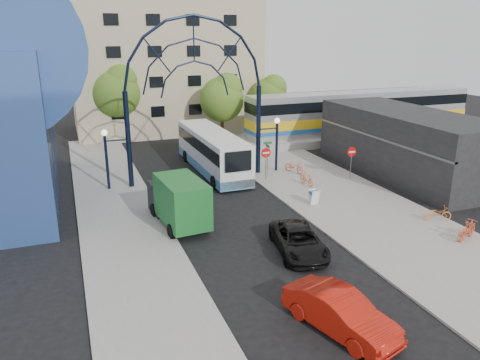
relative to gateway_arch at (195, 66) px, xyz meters
name	(u,v)px	position (x,y,z in m)	size (l,w,h in m)	color
ground	(273,260)	(0.00, -14.00, -8.56)	(120.00, 120.00, 0.00)	black
sidewalk_east	(362,211)	(8.00, -10.00, -8.50)	(8.00, 56.00, 0.12)	gray
plaza_west	(125,231)	(-6.50, -8.00, -8.50)	(5.00, 50.00, 0.12)	gray
gateway_arch	(195,66)	(0.00, 0.00, 0.00)	(13.64, 0.44, 12.10)	black
stop_sign	(266,156)	(4.80, -2.00, -6.56)	(0.80, 0.07, 2.50)	slate
do_not_enter_sign	(352,155)	(11.00, -4.00, -6.58)	(0.76, 0.07, 2.48)	slate
street_name_sign	(268,152)	(5.20, -1.40, -6.43)	(0.70, 0.70, 2.80)	slate
sandwich_board	(314,195)	(5.60, -8.02, -7.81)	(0.55, 0.61, 0.99)	white
commercial_block_east	(406,143)	(16.00, -4.00, -6.06)	(6.00, 16.00, 5.00)	black
apartment_block	(163,67)	(2.00, 20.97, -1.55)	(20.00, 12.10, 14.00)	#C5AE88
train_platform	(359,135)	(20.00, 8.00, -8.16)	(32.00, 5.00, 0.80)	gray
train_car	(361,112)	(20.00, 8.00, -5.66)	(25.10, 3.05, 4.20)	#B7B7BC
tree_north_a	(223,97)	(6.12, 11.93, -3.95)	(4.48, 4.48, 7.00)	#382314
tree_north_b	(117,90)	(-3.88, 15.93, -3.29)	(5.12, 5.12, 8.00)	#382314
tree_north_c	(269,95)	(12.12, 13.93, -4.28)	(4.16, 4.16, 6.50)	#382314
city_bus	(212,151)	(1.80, 2.00, -6.85)	(2.91, 11.94, 3.26)	white
green_truck	(178,200)	(-3.36, -7.82, -7.08)	(2.67, 6.04, 2.97)	black
black_suv	(299,241)	(1.54, -13.72, -7.89)	(2.22, 4.82, 1.34)	black
red_sedan	(340,313)	(-0.05, -20.17, -7.77)	(1.67, 4.78, 1.57)	#B6170B
bike_near_a	(294,167)	(7.67, -1.10, -7.95)	(0.65, 1.87, 0.98)	red
bike_near_b	(307,179)	(7.08, -4.29, -7.93)	(0.47, 1.67, 1.00)	orange
bike_far_a	(437,213)	(11.13, -13.01, -7.99)	(0.59, 1.70, 0.89)	orange
bike_far_b	(468,230)	(10.75, -15.72, -7.88)	(0.52, 1.84, 1.11)	#D3452A
bike_far_c	(465,231)	(10.69, -15.60, -8.01)	(0.57, 1.64, 0.86)	orange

